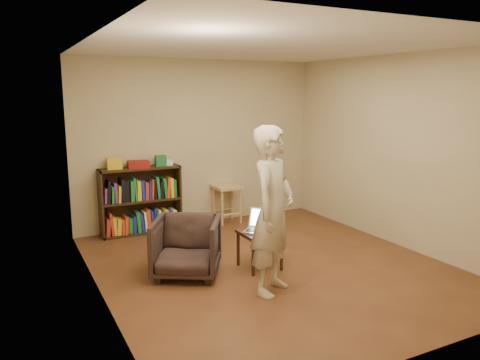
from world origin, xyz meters
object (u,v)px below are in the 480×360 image
bookshelf (141,204)px  person (273,211)px  stool (227,193)px  armchair (186,247)px  side_table (260,238)px  laptop (261,226)px

bookshelf → person: bearing=-76.3°
stool → armchair: bearing=-127.2°
bookshelf → side_table: bearing=-67.1°
bookshelf → person: (0.67, -2.73, 0.44)m
bookshelf → armchair: 1.90m
stool → side_table: 2.09m
laptop → side_table: bearing=-92.0°
armchair → person: person is taller
bookshelf → laptop: size_ratio=2.41×
armchair → side_table: (0.86, -0.18, 0.04)m
laptop → person: 0.80m
person → stool: bearing=38.5°
bookshelf → side_table: bookshelf is taller
bookshelf → stool: bearing=-2.6°
bookshelf → person: size_ratio=0.68×
stool → side_table: stool is taller
armchair → person: size_ratio=0.42×
armchair → side_table: armchair is taller
stool → side_table: (-0.53, -2.02, -0.11)m
laptop → bookshelf: bearing=160.0°
bookshelf → armchair: (0.01, -1.90, -0.10)m
side_table → person: person is taller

